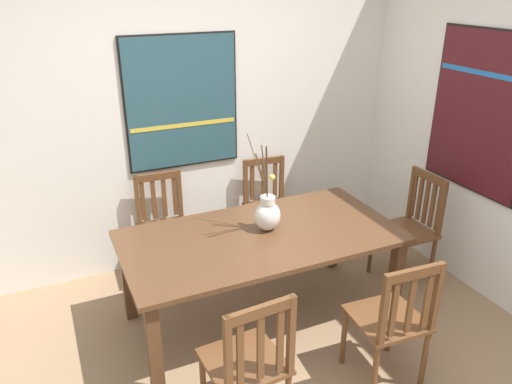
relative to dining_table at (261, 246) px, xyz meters
name	(u,v)px	position (x,y,z in m)	size (l,w,h in m)	color
ground_plane	(301,378)	(-0.01, -0.66, -0.65)	(6.40, 6.40, 0.03)	#8E7051
wall_back	(202,110)	(-0.01, 1.20, 0.72)	(6.40, 0.12, 2.70)	silver
dining_table	(261,246)	(0.00, 0.00, 0.00)	(1.96, 1.01, 0.73)	#51331E
centerpiece_vase	(267,213)	(0.07, 0.05, 0.22)	(0.25, 0.33, 0.71)	silver
chair_0	(249,363)	(-0.49, -0.90, -0.15)	(0.45, 0.45, 0.95)	brown
chair_1	(411,225)	(1.39, 0.01, -0.14)	(0.43, 0.43, 0.94)	brown
chair_2	(269,206)	(0.50, 0.90, -0.16)	(0.45, 0.45, 0.89)	brown
chair_3	(164,225)	(-0.49, 0.90, -0.16)	(0.44, 0.44, 0.90)	brown
chair_4	(393,320)	(0.47, -0.91, -0.15)	(0.45, 0.45, 0.93)	brown
painting_on_back_wall	(182,103)	(-0.20, 1.13, 0.82)	(0.96, 0.05, 1.11)	black
painting_on_side_wall	(479,113)	(1.78, -0.13, 0.82)	(0.05, 0.91, 1.24)	black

